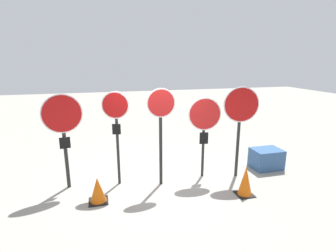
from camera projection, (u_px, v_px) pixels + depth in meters
name	position (u px, v px, depth m)	size (l,w,h in m)	color
ground_plane	(159.00, 180.00, 6.97)	(40.00, 40.00, 0.00)	gray
stop_sign_0	(63.00, 124.00, 6.16)	(0.92, 0.22, 2.37)	black
stop_sign_1	(116.00, 119.00, 6.33)	(0.65, 0.19, 2.40)	black
stop_sign_2	(161.00, 119.00, 6.31)	(0.70, 0.14, 2.48)	black
stop_sign_3	(204.00, 121.00, 6.81)	(0.85, 0.19, 2.18)	black
stop_sign_4	(240.00, 113.00, 6.77)	(0.91, 0.23, 2.46)	black
traffic_cone_0	(98.00, 190.00, 5.86)	(0.43, 0.43, 0.58)	black
traffic_cone_1	(245.00, 181.00, 6.14)	(0.40, 0.40, 0.71)	black
storage_crate	(266.00, 159.00, 7.70)	(0.84, 0.64, 0.58)	#335684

